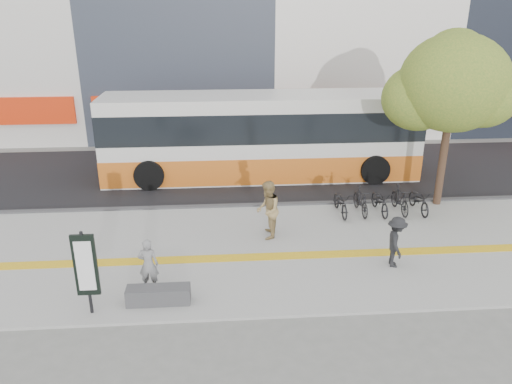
{
  "coord_description": "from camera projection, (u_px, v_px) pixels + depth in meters",
  "views": [
    {
      "loc": [
        -0.94,
        -11.99,
        7.2
      ],
      "look_at": [
        0.11,
        2.0,
        1.79
      ],
      "focal_mm": 34.49,
      "sensor_mm": 36.0,
      "label": 1
    }
  ],
  "objects": [
    {
      "name": "sidewalk",
      "position": [
        254.0,
        250.0,
        15.19
      ],
      "size": [
        40.0,
        7.0,
        0.08
      ],
      "primitive_type": "cube",
      "color": "gray",
      "rests_on": "ground"
    },
    {
      "name": "pedestrian_dark",
      "position": [
        396.0,
        242.0,
        13.99
      ],
      "size": [
        0.7,
        1.05,
        1.51
      ],
      "primitive_type": "imported",
      "rotation": [
        0.0,
        0.0,
        1.43
      ],
      "color": "black",
      "rests_on": "sidewalk"
    },
    {
      "name": "signboard",
      "position": [
        86.0,
        267.0,
        11.62
      ],
      "size": [
        0.55,
        0.1,
        2.2
      ],
      "color": "black",
      "rests_on": "sidewalk"
    },
    {
      "name": "bus",
      "position": [
        261.0,
        138.0,
        21.15
      ],
      "size": [
        13.37,
        3.17,
        3.56
      ],
      "color": "silver",
      "rests_on": "street"
    },
    {
      "name": "pedestrian_tan",
      "position": [
        268.0,
        210.0,
        15.65
      ],
      "size": [
        0.84,
        1.01,
        1.9
      ],
      "primitive_type": "imported",
      "rotation": [
        0.0,
        0.0,
        -1.7
      ],
      "color": "#977E4F",
      "rests_on": "sidewalk"
    },
    {
      "name": "bicycle_row",
      "position": [
        380.0,
        201.0,
        17.67
      ],
      "size": [
        3.52,
        1.69,
        0.97
      ],
      "color": "black",
      "rests_on": "sidewalk"
    },
    {
      "name": "tactile_strip",
      "position": [
        255.0,
        257.0,
        14.71
      ],
      "size": [
        40.0,
        0.45,
        0.01
      ],
      "primitive_type": "cube",
      "color": "gold",
      "rests_on": "sidewalk"
    },
    {
      "name": "street",
      "position": [
        242.0,
        173.0,
        22.17
      ],
      "size": [
        40.0,
        8.0,
        0.06
      ],
      "primitive_type": "cube",
      "color": "black",
      "rests_on": "ground"
    },
    {
      "name": "ground",
      "position": [
        257.0,
        277.0,
        13.81
      ],
      "size": [
        120.0,
        120.0,
        0.0
      ],
      "primitive_type": "plane",
      "color": "slate",
      "rests_on": "ground"
    },
    {
      "name": "curb",
      "position": [
        247.0,
        206.0,
        18.44
      ],
      "size": [
        40.0,
        0.25,
        0.14
      ],
      "primitive_type": "cube",
      "color": "#3A3A3D",
      "rests_on": "ground"
    },
    {
      "name": "seated_woman",
      "position": [
        148.0,
        265.0,
        12.83
      ],
      "size": [
        0.56,
        0.39,
        1.46
      ],
      "primitive_type": "imported",
      "rotation": [
        0.0,
        0.0,
        3.06
      ],
      "color": "black",
      "rests_on": "sidewalk"
    },
    {
      "name": "street_tree",
      "position": [
        451.0,
        85.0,
        17.17
      ],
      "size": [
        4.4,
        3.8,
        6.31
      ],
      "color": "#352118",
      "rests_on": "sidewalk"
    },
    {
      "name": "bench",
      "position": [
        159.0,
        295.0,
        12.4
      ],
      "size": [
        1.6,
        0.45,
        0.45
      ],
      "primitive_type": "cube",
      "color": "#3A3A3D",
      "rests_on": "sidewalk"
    }
  ]
}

